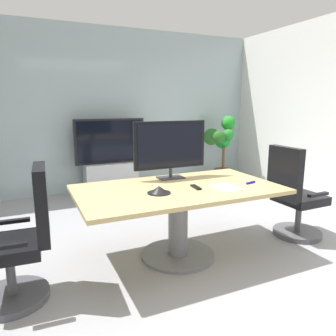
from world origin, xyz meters
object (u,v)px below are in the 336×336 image
object	(u,v)px
wall_display_unit	(111,169)
potted_plant	(221,145)
conference_table	(178,205)
tv_monitor	(170,146)
conference_phone	(159,190)
office_chair_left	(22,246)
remote_control	(196,187)
office_chair_right	(294,200)

from	to	relation	value
wall_display_unit	potted_plant	size ratio (longest dim) A/B	0.99
conference_table	potted_plant	bearing A→B (deg)	48.84
tv_monitor	conference_phone	bearing A→B (deg)	-124.52
tv_monitor	wall_display_unit	world-z (taller)	tv_monitor
office_chair_left	wall_display_unit	bearing A→B (deg)	155.78
conference_table	wall_display_unit	bearing A→B (deg)	90.84
office_chair_left	remote_control	size ratio (longest dim) A/B	6.41
tv_monitor	remote_control	distance (m)	0.60
wall_display_unit	potted_plant	bearing A→B (deg)	-4.48
conference_table	potted_plant	xyz separation A→B (m)	(2.11, 2.41, 0.20)
potted_plant	tv_monitor	bearing A→B (deg)	-134.93
conference_table	conference_phone	bearing A→B (deg)	-155.44
potted_plant	remote_control	distance (m)	3.19
conference_table	remote_control	xyz separation A→B (m)	(0.15, -0.10, 0.20)
conference_table	conference_phone	size ratio (longest dim) A/B	9.14
office_chair_right	conference_table	bearing A→B (deg)	84.71
office_chair_left	potted_plant	size ratio (longest dim) A/B	0.82
conference_table	wall_display_unit	xyz separation A→B (m)	(-0.04, 2.58, -0.11)
office_chair_right	wall_display_unit	distance (m)	3.08
conference_table	office_chair_left	distance (m)	1.46
conference_table	office_chair_left	xyz separation A→B (m)	(-1.45, -0.14, -0.10)
wall_display_unit	conference_phone	bearing A→B (deg)	-94.68
remote_control	conference_phone	bearing A→B (deg)	-171.99
tv_monitor	potted_plant	bearing A→B (deg)	45.07
office_chair_left	tv_monitor	size ratio (longest dim) A/B	1.30
conference_phone	remote_control	world-z (taller)	conference_phone
remote_control	office_chair_right	bearing A→B (deg)	4.44
office_chair_left	remote_control	xyz separation A→B (m)	(1.60, 0.05, 0.29)
office_chair_left	wall_display_unit	xyz separation A→B (m)	(1.42, 2.73, -0.01)
office_chair_left	office_chair_right	world-z (taller)	same
office_chair_right	potted_plant	size ratio (longest dim) A/B	0.82
conference_table	office_chair_right	distance (m)	1.46
office_chair_left	office_chair_right	distance (m)	2.91
office_chair_left	potted_plant	world-z (taller)	potted_plant
office_chair_right	remote_control	world-z (taller)	office_chair_right
potted_plant	remote_control	bearing A→B (deg)	-128.03
office_chair_left	potted_plant	xyz separation A→B (m)	(3.56, 2.56, 0.30)
office_chair_left	remote_control	distance (m)	1.63
wall_display_unit	conference_phone	size ratio (longest dim) A/B	5.95
tv_monitor	wall_display_unit	size ratio (longest dim) A/B	0.64
tv_monitor	potted_plant	distance (m)	2.88
wall_display_unit	conference_table	bearing A→B (deg)	-89.16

